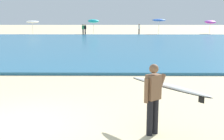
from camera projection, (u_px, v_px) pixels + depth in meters
ground_plane at (17, 126)px, 7.29m from camera, size 160.00×160.00×0.00m
sea at (89, 44)px, 27.21m from camera, size 120.00×28.00×0.14m
surfer_with_board at (160, 92)px, 6.75m from camera, size 1.79×2.18×1.73m
beach_umbrella_0 at (32, 22)px, 44.14m from camera, size 2.04×2.05×2.05m
beach_umbrella_1 at (93, 21)px, 42.78m from camera, size 1.73×1.73×2.28m
beach_umbrella_2 at (159, 20)px, 42.52m from camera, size 2.02×2.03×2.35m
beach_umbrella_3 at (210, 22)px, 44.94m from camera, size 1.78×1.81×2.13m
beachgoer_near_row_left at (139, 29)px, 43.12m from camera, size 0.32×0.20×1.58m
beachgoer_near_row_mid at (85, 29)px, 41.92m from camera, size 0.32×0.20×1.58m
beachgoer_near_row_right at (83, 29)px, 41.62m from camera, size 0.32×0.20×1.58m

